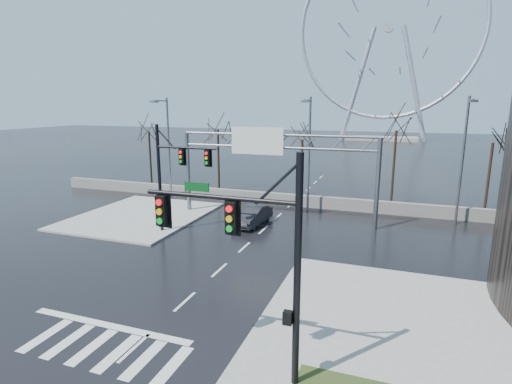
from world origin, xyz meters
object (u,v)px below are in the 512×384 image
at_px(signal_mast_near, 257,247).
at_px(sign_gantry, 271,157).
at_px(signal_mast_far, 172,169).
at_px(ferris_wheel, 388,35).
at_px(car, 253,216).

height_order(signal_mast_near, sign_gantry, signal_mast_near).
distance_m(signal_mast_near, signal_mast_far, 17.03).
bearing_deg(signal_mast_near, sign_gantry, 106.19).
height_order(signal_mast_near, ferris_wheel, ferris_wheel).
relative_size(sign_gantry, ferris_wheel, 0.32).
relative_size(signal_mast_far, ferris_wheel, 0.16).
relative_size(signal_mast_near, car, 1.79).
bearing_deg(car, ferris_wheel, 91.91).
relative_size(signal_mast_near, signal_mast_far, 1.00).
bearing_deg(signal_mast_far, ferris_wheel, 82.80).
distance_m(signal_mast_near, ferris_wheel, 101.29).
bearing_deg(ferris_wheel, signal_mast_far, -97.20).
bearing_deg(sign_gantry, ferris_wheel, 86.16).
xyz_separation_m(signal_mast_near, sign_gantry, (-5.52, 19.00, 0.31)).
xyz_separation_m(signal_mast_near, signal_mast_far, (-11.01, 13.00, -0.04)).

